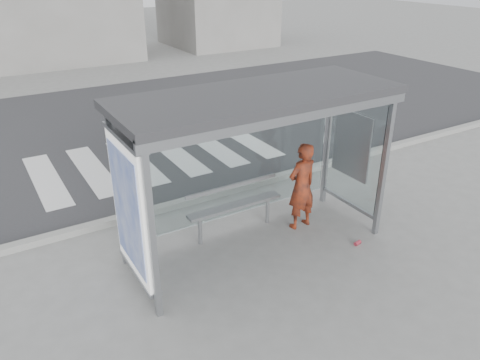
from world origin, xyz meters
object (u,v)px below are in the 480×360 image
at_px(person, 302,186).
at_px(soda_can, 358,243).
at_px(bus_shelter, 235,137).
at_px(bench, 235,205).

height_order(person, soda_can, person).
bearing_deg(bus_shelter, soda_can, -25.36).
xyz_separation_m(bench, soda_can, (1.56, -1.40, -0.50)).
distance_m(bus_shelter, soda_can, 2.83).
relative_size(bus_shelter, soda_can, 33.54).
distance_m(bus_shelter, person, 1.84).
relative_size(person, bench, 0.91).
height_order(bus_shelter, person, bus_shelter).
xyz_separation_m(bus_shelter, soda_can, (1.85, -0.88, -1.95)).
distance_m(person, bench, 1.20).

